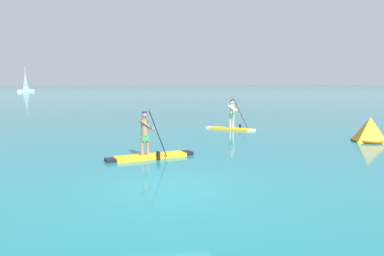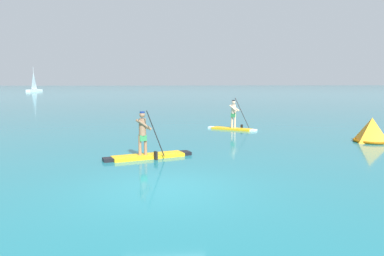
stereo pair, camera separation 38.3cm
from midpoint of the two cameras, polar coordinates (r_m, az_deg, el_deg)
The scene contains 5 objects.
ground at distance 9.99m, azimuth -3.13°, elevation -9.30°, with size 440.00×440.00×0.00m, color #1E727F.
paddleboarder_mid_center at distance 13.82m, azimuth -6.11°, elevation -3.32°, with size 3.32×1.52×1.83m.
paddleboarder_far_right at distance 21.83m, azimuth 6.80°, elevation 0.73°, with size 2.66×2.13×1.91m.
race_marker_buoy at distance 19.32m, azimuth 26.44°, elevation -0.45°, with size 1.79×1.79×1.15m.
sailboat_left_horizon at distance 106.84m, azimuth -23.04°, elevation 5.62°, with size 2.86×5.58×6.52m.
Camera 2 is at (-0.29, -9.59, 2.85)m, focal length 34.63 mm.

